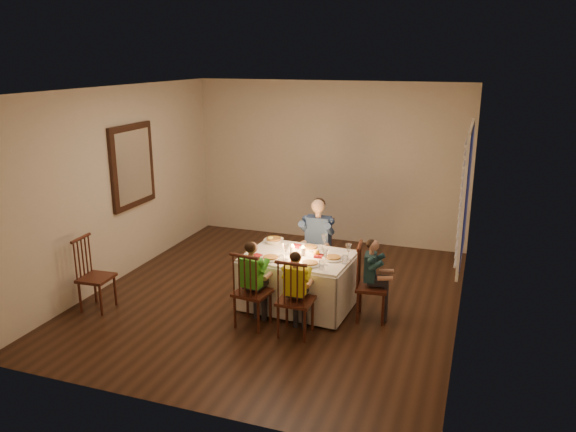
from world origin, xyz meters
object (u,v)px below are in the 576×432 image
(dining_table, at_px, (299,270))
(child_teal, at_px, (371,318))
(adult, at_px, (317,284))
(child_green, at_px, (253,325))
(chair_adult, at_px, (317,284))
(chair_near_right, at_px, (295,334))
(child_yellow, at_px, (295,334))
(chair_near_left, at_px, (253,325))
(chair_end, at_px, (371,318))
(serving_bowl, at_px, (274,241))
(chair_extra, at_px, (99,308))

(dining_table, height_order, child_teal, dining_table)
(adult, xyz_separation_m, child_green, (-0.35, -1.38, 0.00))
(chair_adult, xyz_separation_m, chair_near_right, (0.18, -1.42, 0.00))
(child_yellow, bearing_deg, chair_near_left, -4.58)
(child_green, height_order, child_yellow, child_green)
(chair_near_right, bearing_deg, child_yellow, 180.00)
(chair_near_left, relative_size, child_yellow, 0.93)
(chair_end, relative_size, serving_bowl, 3.87)
(adult, relative_size, child_green, 1.18)
(chair_near_left, distance_m, adult, 1.42)
(chair_end, relative_size, chair_extra, 1.00)
(chair_near_left, distance_m, chair_near_right, 0.53)
(child_teal, bearing_deg, child_green, 110.24)
(adult, xyz_separation_m, serving_bowl, (-0.46, -0.41, 0.70))
(chair_end, distance_m, child_green, 1.38)
(child_green, distance_m, child_yellow, 0.53)
(chair_extra, bearing_deg, child_teal, -78.65)
(chair_adult, relative_size, chair_near_right, 1.00)
(chair_near_left, xyz_separation_m, child_teal, (1.24, 0.62, 0.00))
(chair_near_left, xyz_separation_m, adult, (0.35, 1.38, 0.00))
(chair_adult, bearing_deg, chair_near_right, -82.92)
(chair_near_left, height_order, child_teal, child_teal)
(dining_table, bearing_deg, chair_near_left, -112.95)
(dining_table, relative_size, adult, 1.13)
(adult, distance_m, child_yellow, 1.43)
(dining_table, xyz_separation_m, chair_extra, (-2.28, -0.87, -0.48))
(chair_near_right, height_order, chair_end, same)
(adult, bearing_deg, chair_adult, 0.00)
(dining_table, bearing_deg, chair_extra, -155.18)
(child_teal, bearing_deg, serving_bowl, 69.09)
(child_yellow, bearing_deg, child_green, -4.58)
(chair_near_left, bearing_deg, chair_near_right, -177.62)
(chair_adult, height_order, serving_bowl, serving_bowl)
(chair_near_right, height_order, child_green, child_green)
(dining_table, distance_m, child_teal, 1.03)
(chair_near_right, xyz_separation_m, adult, (-0.18, 1.42, 0.00))
(chair_adult, distance_m, child_green, 1.42)
(dining_table, distance_m, adult, 0.87)
(chair_adult, height_order, chair_end, same)
(adult, relative_size, child_yellow, 1.22)
(child_yellow, bearing_deg, dining_table, -74.34)
(chair_adult, height_order, chair_near_left, same)
(dining_table, height_order, chair_near_left, dining_table)
(dining_table, bearing_deg, chair_near_right, -70.41)
(dining_table, bearing_deg, chair_adult, 92.14)
(child_yellow, bearing_deg, child_teal, -137.39)
(chair_extra, height_order, adult, adult)
(chair_end, relative_size, child_green, 0.90)
(chair_near_right, bearing_deg, adult, -83.06)
(adult, bearing_deg, chair_end, -40.71)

